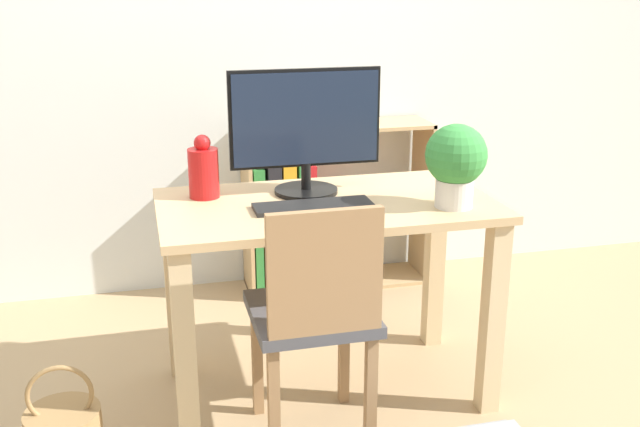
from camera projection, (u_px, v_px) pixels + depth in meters
ground_plane at (326, 389)px, 2.90m from camera, size 10.00×10.00×0.00m
wall_back at (266, 25)px, 3.59m from camera, size 8.00×0.05×2.60m
desk at (327, 244)px, 2.72m from camera, size 1.20×0.65×0.76m
monitor at (306, 126)px, 2.70m from camera, size 0.56×0.23×0.46m
keyboard at (313, 206)px, 2.59m from camera, size 0.41×0.13×0.02m
vase at (204, 170)px, 2.69m from camera, size 0.11×0.11×0.23m
potted_plant at (456, 161)px, 2.56m from camera, size 0.21×0.21×0.29m
chair at (316, 312)px, 2.44m from camera, size 0.40×0.40×0.88m
bookshelf at (305, 207)px, 3.73m from camera, size 0.93×0.28×0.83m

